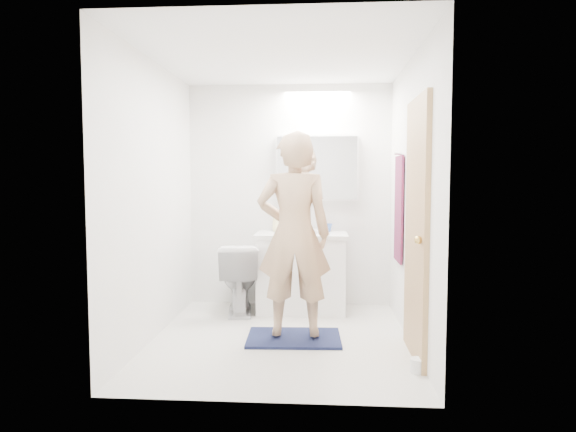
# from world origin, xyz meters

# --- Properties ---
(floor) EXTENTS (2.50, 2.50, 0.00)m
(floor) POSITION_xyz_m (0.00, 0.00, 0.00)
(floor) COLOR silver
(floor) RESTS_ON ground
(ceiling) EXTENTS (2.50, 2.50, 0.00)m
(ceiling) POSITION_xyz_m (0.00, 0.00, 2.40)
(ceiling) COLOR white
(ceiling) RESTS_ON floor
(wall_back) EXTENTS (2.50, 0.00, 2.50)m
(wall_back) POSITION_xyz_m (0.00, 1.25, 1.20)
(wall_back) COLOR white
(wall_back) RESTS_ON floor
(wall_front) EXTENTS (2.50, 0.00, 2.50)m
(wall_front) POSITION_xyz_m (0.00, -1.25, 1.20)
(wall_front) COLOR white
(wall_front) RESTS_ON floor
(wall_left) EXTENTS (0.00, 2.50, 2.50)m
(wall_left) POSITION_xyz_m (-1.10, 0.00, 1.20)
(wall_left) COLOR white
(wall_left) RESTS_ON floor
(wall_right) EXTENTS (0.00, 2.50, 2.50)m
(wall_right) POSITION_xyz_m (1.10, 0.00, 1.20)
(wall_right) COLOR white
(wall_right) RESTS_ON floor
(vanity_cabinet) EXTENTS (0.90, 0.55, 0.78)m
(vanity_cabinet) POSITION_xyz_m (0.14, 0.96, 0.39)
(vanity_cabinet) COLOR white
(vanity_cabinet) RESTS_ON floor
(countertop) EXTENTS (0.95, 0.58, 0.04)m
(countertop) POSITION_xyz_m (0.14, 0.96, 0.80)
(countertop) COLOR silver
(countertop) RESTS_ON vanity_cabinet
(sink_basin) EXTENTS (0.36, 0.36, 0.03)m
(sink_basin) POSITION_xyz_m (0.14, 0.99, 0.84)
(sink_basin) COLOR white
(sink_basin) RESTS_ON countertop
(faucet) EXTENTS (0.02, 0.02, 0.16)m
(faucet) POSITION_xyz_m (0.14, 1.19, 0.90)
(faucet) COLOR silver
(faucet) RESTS_ON countertop
(medicine_cabinet) EXTENTS (0.88, 0.14, 0.70)m
(medicine_cabinet) POSITION_xyz_m (0.30, 1.18, 1.50)
(medicine_cabinet) COLOR white
(medicine_cabinet) RESTS_ON wall_back
(mirror_panel) EXTENTS (0.84, 0.01, 0.66)m
(mirror_panel) POSITION_xyz_m (0.30, 1.10, 1.50)
(mirror_panel) COLOR silver
(mirror_panel) RESTS_ON medicine_cabinet
(toilet) EXTENTS (0.51, 0.76, 0.72)m
(toilet) POSITION_xyz_m (-0.50, 0.85, 0.36)
(toilet) COLOR white
(toilet) RESTS_ON floor
(bath_rug) EXTENTS (0.82, 0.58, 0.02)m
(bath_rug) POSITION_xyz_m (0.12, -0.00, 0.01)
(bath_rug) COLOR #14233F
(bath_rug) RESTS_ON floor
(person) EXTENTS (0.65, 0.44, 1.73)m
(person) POSITION_xyz_m (0.12, -0.00, 0.91)
(person) COLOR tan
(person) RESTS_ON bath_rug
(door) EXTENTS (0.04, 0.80, 2.00)m
(door) POSITION_xyz_m (1.08, -0.35, 1.00)
(door) COLOR tan
(door) RESTS_ON wall_right
(door_knob) EXTENTS (0.06, 0.06, 0.06)m
(door_knob) POSITION_xyz_m (1.04, -0.65, 0.95)
(door_knob) COLOR gold
(door_knob) RESTS_ON door
(towel) EXTENTS (0.02, 0.42, 1.00)m
(towel) POSITION_xyz_m (1.08, 0.55, 1.10)
(towel) COLOR #121739
(towel) RESTS_ON wall_right
(towel_hook) EXTENTS (0.07, 0.02, 0.02)m
(towel_hook) POSITION_xyz_m (1.07, 0.55, 1.62)
(towel_hook) COLOR silver
(towel_hook) RESTS_ON wall_right
(soap_bottle_a) EXTENTS (0.09, 0.10, 0.23)m
(soap_bottle_a) POSITION_xyz_m (-0.13, 1.11, 0.93)
(soap_bottle_a) COLOR beige
(soap_bottle_a) RESTS_ON countertop
(soap_bottle_b) EXTENTS (0.10, 0.11, 0.16)m
(soap_bottle_b) POSITION_xyz_m (-0.02, 1.15, 0.90)
(soap_bottle_b) COLOR #5F83CC
(soap_bottle_b) RESTS_ON countertop
(toothbrush_cup) EXTENTS (0.12, 0.12, 0.08)m
(toothbrush_cup) POSITION_xyz_m (0.42, 1.12, 0.86)
(toothbrush_cup) COLOR #385CAA
(toothbrush_cup) RESTS_ON countertop
(toilet_paper_roll) EXTENTS (0.11, 0.11, 0.10)m
(toilet_paper_roll) POSITION_xyz_m (1.05, -0.69, 0.05)
(toilet_paper_roll) COLOR white
(toilet_paper_roll) RESTS_ON floor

